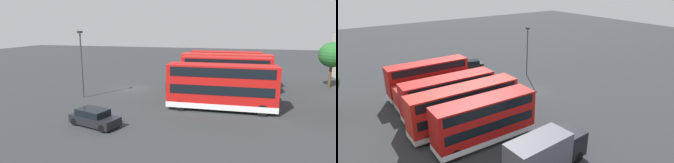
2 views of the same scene
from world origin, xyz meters
The scene contains 10 objects.
ground_plane centered at (0.00, 0.00, 0.00)m, with size 140.00×140.00×0.00m, color #2D3033.
bus_double_decker_near_end centered at (-7.43, 11.60, 2.45)m, with size 2.63×10.18×4.55m.
bus_double_decker_second centered at (-3.67, 11.82, 2.45)m, with size 2.81×11.97×4.55m.
bus_double_decker_third centered at (-0.06, 11.97, 2.45)m, with size 2.70×10.68×4.55m.
bus_single_deck_fourth centered at (3.71, 11.74, 1.62)m, with size 2.65×10.69×2.95m.
bus_double_decker_fifth centered at (6.96, 11.84, 2.45)m, with size 2.76×10.66×4.55m.
box_truck_blue centered at (-13.80, 9.62, 1.71)m, with size 3.04×7.66×3.20m.
car_hatchback_silver centered at (14.05, 1.88, 0.70)m, with size 2.97×4.68×1.43m.
lamp_post_tall centered at (5.88, -4.00, 4.51)m, with size 0.70×0.30×7.68m.
tree_leftmost centered at (-6.86, 25.46, 4.45)m, with size 3.37×3.37×6.16m.
Camera 1 is at (34.04, 13.27, 8.27)m, focal length 29.69 mm.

